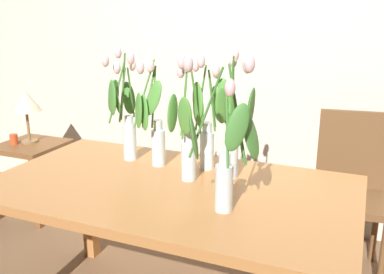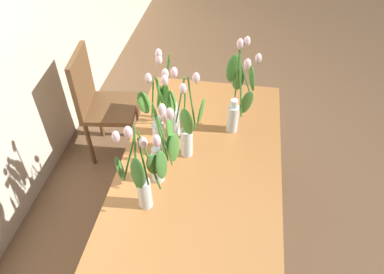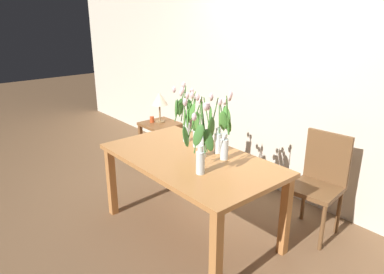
{
  "view_description": "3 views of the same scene",
  "coord_description": "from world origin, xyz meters",
  "px_view_note": "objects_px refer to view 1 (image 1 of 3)",
  "views": [
    {
      "loc": [
        0.76,
        -1.55,
        1.44
      ],
      "look_at": [
        0.09,
        0.04,
        0.96
      ],
      "focal_mm": 39.55,
      "sensor_mm": 36.0,
      "label": 1
    },
    {
      "loc": [
        -1.42,
        -0.17,
        2.26
      ],
      "look_at": [
        0.05,
        0.06,
        0.88
      ],
      "focal_mm": 34.38,
      "sensor_mm": 36.0,
      "label": 2
    },
    {
      "loc": [
        2.19,
        -1.82,
        1.93
      ],
      "look_at": [
        -0.03,
        0.05,
        0.91
      ],
      "focal_mm": 33.46,
      "sensor_mm": 36.0,
      "label": 3
    }
  ],
  "objects_px": {
    "tulip_vase_4": "(209,127)",
    "side_table": "(32,159)",
    "tulip_vase_0": "(228,152)",
    "tulip_vase_3": "(124,116)",
    "tulip_vase_1": "(188,135)",
    "tulip_vase_2": "(230,136)",
    "table_lamp": "(26,102)",
    "tulip_vase_5": "(153,126)",
    "dining_table": "(170,204)",
    "pillar_candle": "(14,139)",
    "dining_chair": "(351,184)"
  },
  "relations": [
    {
      "from": "tulip_vase_5",
      "to": "side_table",
      "type": "relative_size",
      "value": 1.02
    },
    {
      "from": "tulip_vase_4",
      "to": "tulip_vase_5",
      "type": "height_order",
      "value": "tulip_vase_5"
    },
    {
      "from": "tulip_vase_3",
      "to": "tulip_vase_1",
      "type": "bearing_deg",
      "value": -18.13
    },
    {
      "from": "tulip_vase_4",
      "to": "tulip_vase_5",
      "type": "bearing_deg",
      "value": -163.84
    },
    {
      "from": "side_table",
      "to": "tulip_vase_2",
      "type": "bearing_deg",
      "value": -17.06
    },
    {
      "from": "tulip_vase_0",
      "to": "table_lamp",
      "type": "relative_size",
      "value": 1.48
    },
    {
      "from": "tulip_vase_0",
      "to": "tulip_vase_3",
      "type": "xyz_separation_m",
      "value": [
        -0.67,
        0.39,
        -0.01
      ]
    },
    {
      "from": "tulip_vase_1",
      "to": "table_lamp",
      "type": "distance_m",
      "value": 1.71
    },
    {
      "from": "tulip_vase_2",
      "to": "tulip_vase_0",
      "type": "bearing_deg",
      "value": -73.48
    },
    {
      "from": "tulip_vase_2",
      "to": "table_lamp",
      "type": "bearing_deg",
      "value": 162.59
    },
    {
      "from": "tulip_vase_3",
      "to": "tulip_vase_0",
      "type": "bearing_deg",
      "value": -30.07
    },
    {
      "from": "tulip_vase_0",
      "to": "pillar_candle",
      "type": "distance_m",
      "value": 2.13
    },
    {
      "from": "tulip_vase_4",
      "to": "table_lamp",
      "type": "xyz_separation_m",
      "value": [
        -1.61,
        0.51,
        -0.09
      ]
    },
    {
      "from": "dining_table",
      "to": "tulip_vase_1",
      "type": "xyz_separation_m",
      "value": [
        0.05,
        0.09,
        0.3
      ]
    },
    {
      "from": "tulip_vase_5",
      "to": "dining_chair",
      "type": "xyz_separation_m",
      "value": [
        0.9,
        0.72,
        -0.42
      ]
    },
    {
      "from": "tulip_vase_2",
      "to": "tulip_vase_3",
      "type": "distance_m",
      "value": 0.56
    },
    {
      "from": "dining_table",
      "to": "pillar_candle",
      "type": "distance_m",
      "value": 1.73
    },
    {
      "from": "dining_table",
      "to": "tulip_vase_0",
      "type": "xyz_separation_m",
      "value": [
        0.32,
        -0.17,
        0.33
      ]
    },
    {
      "from": "tulip_vase_5",
      "to": "side_table",
      "type": "distance_m",
      "value": 1.53
    },
    {
      "from": "dining_table",
      "to": "tulip_vase_1",
      "type": "relative_size",
      "value": 2.85
    },
    {
      "from": "tulip_vase_5",
      "to": "table_lamp",
      "type": "xyz_separation_m",
      "value": [
        -1.36,
        0.58,
        -0.09
      ]
    },
    {
      "from": "tulip_vase_3",
      "to": "tulip_vase_5",
      "type": "height_order",
      "value": "tulip_vase_3"
    },
    {
      "from": "tulip_vase_3",
      "to": "tulip_vase_4",
      "type": "bearing_deg",
      "value": 3.35
    },
    {
      "from": "tulip_vase_3",
      "to": "tulip_vase_5",
      "type": "relative_size",
      "value": 1.02
    },
    {
      "from": "table_lamp",
      "to": "pillar_candle",
      "type": "relative_size",
      "value": 5.31
    },
    {
      "from": "tulip_vase_5",
      "to": "side_table",
      "type": "bearing_deg",
      "value": 157.01
    },
    {
      "from": "dining_table",
      "to": "tulip_vase_4",
      "type": "height_order",
      "value": "tulip_vase_4"
    },
    {
      "from": "tulip_vase_4",
      "to": "side_table",
      "type": "distance_m",
      "value": 1.74
    },
    {
      "from": "tulip_vase_4",
      "to": "table_lamp",
      "type": "distance_m",
      "value": 1.69
    },
    {
      "from": "tulip_vase_0",
      "to": "pillar_candle",
      "type": "relative_size",
      "value": 7.84
    },
    {
      "from": "tulip_vase_0",
      "to": "tulip_vase_4",
      "type": "distance_m",
      "value": 0.48
    },
    {
      "from": "table_lamp",
      "to": "tulip_vase_2",
      "type": "bearing_deg",
      "value": -17.41
    },
    {
      "from": "tulip_vase_2",
      "to": "tulip_vase_3",
      "type": "relative_size",
      "value": 1.01
    },
    {
      "from": "tulip_vase_3",
      "to": "tulip_vase_4",
      "type": "height_order",
      "value": "tulip_vase_3"
    },
    {
      "from": "tulip_vase_0",
      "to": "side_table",
      "type": "distance_m",
      "value": 2.1
    },
    {
      "from": "tulip_vase_2",
      "to": "table_lamp",
      "type": "height_order",
      "value": "tulip_vase_2"
    },
    {
      "from": "tulip_vase_0",
      "to": "tulip_vase_3",
      "type": "bearing_deg",
      "value": 149.93
    },
    {
      "from": "tulip_vase_4",
      "to": "side_table",
      "type": "height_order",
      "value": "tulip_vase_4"
    },
    {
      "from": "tulip_vase_4",
      "to": "table_lamp",
      "type": "relative_size",
      "value": 1.34
    },
    {
      "from": "tulip_vase_2",
      "to": "tulip_vase_1",
      "type": "bearing_deg",
      "value": -141.01
    },
    {
      "from": "dining_table",
      "to": "tulip_vase_4",
      "type": "xyz_separation_m",
      "value": [
        0.09,
        0.25,
        0.3
      ]
    },
    {
      "from": "side_table",
      "to": "pillar_candle",
      "type": "bearing_deg",
      "value": -148.41
    },
    {
      "from": "tulip_vase_3",
      "to": "pillar_candle",
      "type": "bearing_deg",
      "value": 159.83
    },
    {
      "from": "dining_table",
      "to": "side_table",
      "type": "height_order",
      "value": "dining_table"
    },
    {
      "from": "tulip_vase_0",
      "to": "side_table",
      "type": "relative_size",
      "value": 1.07
    },
    {
      "from": "tulip_vase_3",
      "to": "table_lamp",
      "type": "height_order",
      "value": "tulip_vase_3"
    },
    {
      "from": "tulip_vase_1",
      "to": "tulip_vase_0",
      "type": "bearing_deg",
      "value": -43.78
    },
    {
      "from": "tulip_vase_3",
      "to": "dining_chair",
      "type": "height_order",
      "value": "tulip_vase_3"
    },
    {
      "from": "table_lamp",
      "to": "pillar_candle",
      "type": "distance_m",
      "value": 0.29
    },
    {
      "from": "tulip_vase_4",
      "to": "tulip_vase_5",
      "type": "distance_m",
      "value": 0.27
    }
  ]
}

